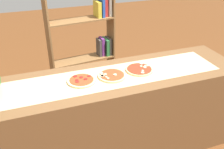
{
  "coord_description": "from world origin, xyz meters",
  "views": [
    {
      "loc": [
        -0.66,
        -1.83,
        2.01
      ],
      "look_at": [
        0.0,
        0.0,
        0.92
      ],
      "focal_mm": 40.6,
      "sensor_mm": 36.0,
      "label": 1
    }
  ],
  "objects_px": {
    "pizza_pepperoni_0": "(82,80)",
    "pizza_mushroom_2": "(139,69)",
    "pizza_mushroom_1": "(112,76)",
    "bookshelf": "(89,40)"
  },
  "relations": [
    {
      "from": "pizza_pepperoni_0",
      "to": "bookshelf",
      "type": "relative_size",
      "value": 0.15
    },
    {
      "from": "pizza_pepperoni_0",
      "to": "pizza_mushroom_2",
      "type": "relative_size",
      "value": 0.98
    },
    {
      "from": "bookshelf",
      "to": "pizza_mushroom_2",
      "type": "bearing_deg",
      "value": -81.33
    },
    {
      "from": "pizza_pepperoni_0",
      "to": "pizza_mushroom_2",
      "type": "bearing_deg",
      "value": 1.42
    },
    {
      "from": "pizza_pepperoni_0",
      "to": "pizza_mushroom_2",
      "type": "distance_m",
      "value": 0.55
    },
    {
      "from": "pizza_pepperoni_0",
      "to": "bookshelf",
      "type": "height_order",
      "value": "bookshelf"
    },
    {
      "from": "pizza_pepperoni_0",
      "to": "pizza_mushroom_1",
      "type": "bearing_deg",
      "value": -2.14
    },
    {
      "from": "pizza_mushroom_1",
      "to": "pizza_mushroom_2",
      "type": "xyz_separation_m",
      "value": [
        0.28,
        0.02,
        0.0
      ]
    },
    {
      "from": "pizza_mushroom_1",
      "to": "pizza_mushroom_2",
      "type": "distance_m",
      "value": 0.28
    },
    {
      "from": "pizza_mushroom_1",
      "to": "pizza_pepperoni_0",
      "type": "bearing_deg",
      "value": 177.86
    }
  ]
}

